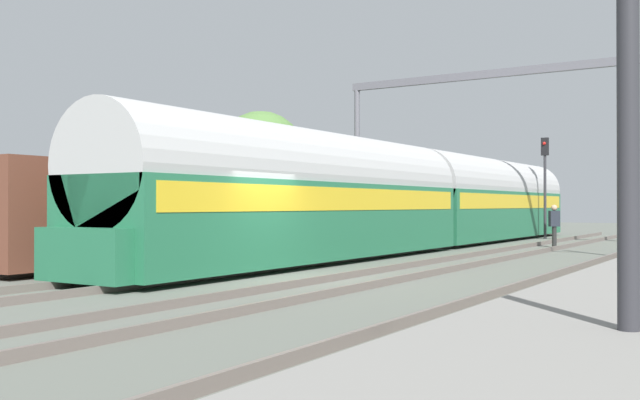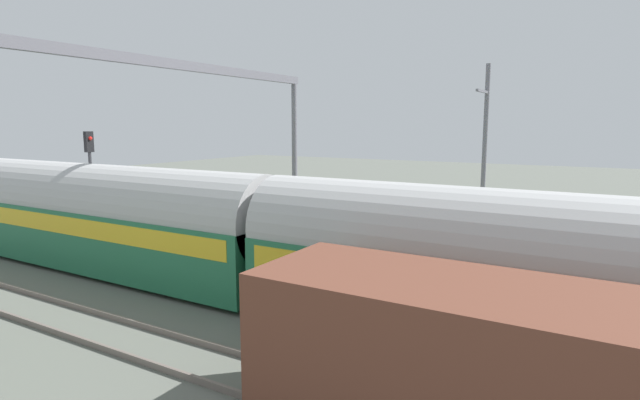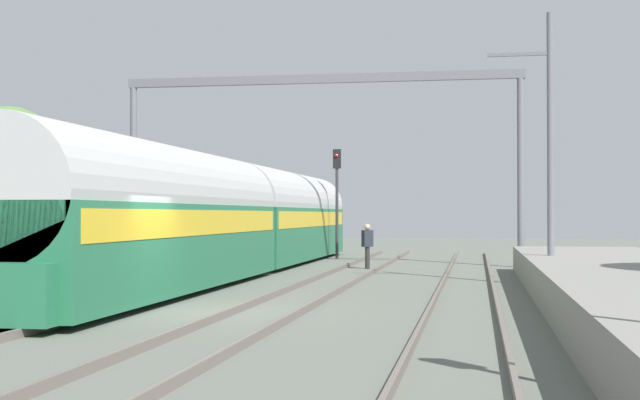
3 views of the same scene
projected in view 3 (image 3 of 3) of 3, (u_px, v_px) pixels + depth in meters
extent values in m
plane|color=#5E635A|center=(179.00, 312.00, 19.62)|extent=(120.00, 120.00, 0.00)
cube|color=#6B6059|center=(60.00, 306.00, 20.09)|extent=(0.08, 60.00, 0.16)
cube|color=#6B6059|center=(121.00, 307.00, 19.85)|extent=(0.08, 60.00, 0.16)
cube|color=#6B6059|center=(237.00, 309.00, 19.40)|extent=(0.08, 60.00, 0.16)
cube|color=#6B6059|center=(303.00, 310.00, 19.16)|extent=(0.08, 60.00, 0.16)
cube|color=#6B6059|center=(428.00, 312.00, 18.71)|extent=(0.08, 60.00, 0.16)
cube|color=#6B6059|center=(499.00, 314.00, 18.47)|extent=(0.08, 60.00, 0.16)
cube|color=#236B47|center=(154.00, 246.00, 23.93)|extent=(2.90, 16.00, 2.20)
cube|color=gold|center=(154.00, 222.00, 23.94)|extent=(2.93, 15.36, 0.64)
cylinder|color=#B2B2B2|center=(154.00, 197.00, 23.95)|extent=(2.84, 16.00, 2.84)
cube|color=#236B47|center=(284.00, 233.00, 40.04)|extent=(2.90, 16.00, 2.20)
cube|color=gold|center=(284.00, 219.00, 40.05)|extent=(2.93, 15.36, 0.64)
cylinder|color=#B2B2B2|center=(284.00, 204.00, 40.06)|extent=(2.84, 16.00, 2.84)
cylinder|color=#262626|center=(367.00, 258.00, 34.91)|extent=(0.25, 0.25, 0.85)
cube|color=#232833|center=(367.00, 238.00, 34.92)|extent=(0.46, 0.44, 0.64)
sphere|color=tan|center=(367.00, 227.00, 34.93)|extent=(0.24, 0.24, 0.24)
cylinder|color=#2D2D33|center=(337.00, 214.00, 42.61)|extent=(0.14, 0.14, 4.25)
cube|color=black|center=(337.00, 159.00, 42.65)|extent=(0.36, 0.20, 0.90)
sphere|color=red|center=(337.00, 155.00, 42.54)|extent=(0.16, 0.16, 0.16)
cylinder|color=slate|center=(133.00, 176.00, 38.74)|extent=(0.28, 0.28, 7.50)
cylinder|color=slate|center=(521.00, 173.00, 36.00)|extent=(0.28, 0.28, 7.50)
cube|color=slate|center=(320.00, 79.00, 37.43)|extent=(16.56, 0.24, 0.36)
cylinder|color=slate|center=(550.00, 149.00, 26.49)|extent=(0.20, 0.20, 8.00)
cube|color=slate|center=(519.00, 54.00, 26.68)|extent=(1.80, 0.10, 0.10)
cylinder|color=#4C3826|center=(7.00, 234.00, 38.33)|extent=(0.36, 0.36, 2.57)
sphere|color=#537C3C|center=(8.00, 161.00, 38.38)|extent=(4.70, 4.70, 4.70)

